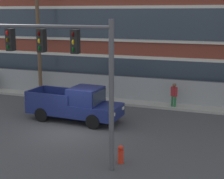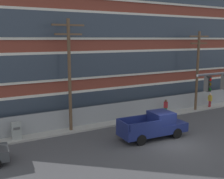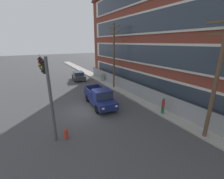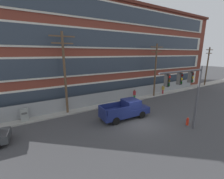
{
  "view_description": "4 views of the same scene",
  "coord_description": "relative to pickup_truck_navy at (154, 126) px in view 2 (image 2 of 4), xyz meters",
  "views": [
    {
      "loc": [
        7.79,
        -15.11,
        6.07
      ],
      "look_at": [
        1.39,
        2.86,
        1.76
      ],
      "focal_mm": 55.0,
      "sensor_mm": 36.0,
      "label": 1
    },
    {
      "loc": [
        -13.57,
        -14.5,
        7.58
      ],
      "look_at": [
        -2.31,
        5.16,
        3.45
      ],
      "focal_mm": 45.0,
      "sensor_mm": 36.0,
      "label": 2
    },
    {
      "loc": [
        13.41,
        -4.18,
        6.63
      ],
      "look_at": [
        -0.48,
        3.4,
        1.61
      ],
      "focal_mm": 24.0,
      "sensor_mm": 36.0,
      "label": 3
    },
    {
      "loc": [
        -9.68,
        -10.24,
        6.88
      ],
      "look_at": [
        -2.18,
        1.89,
        3.42
      ],
      "focal_mm": 24.0,
      "sensor_mm": 36.0,
      "label": 4
    }
  ],
  "objects": [
    {
      "name": "ground_plane",
      "position": [
        0.43,
        -1.89,
        -0.95
      ],
      "size": [
        160.0,
        160.0,
        0.0
      ],
      "primitive_type": "plane",
      "color": "#424244"
    },
    {
      "name": "brick_mill_building",
      "position": [
        4.65,
        10.8,
        6.09
      ],
      "size": [
        41.17,
        10.17,
        14.05
      ],
      "color": "brown",
      "rests_on": "ground"
    },
    {
      "name": "pedestrian_by_fence",
      "position": [
        11.11,
        4.31,
        0.03
      ],
      "size": [
        0.32,
        0.42,
        1.69
      ],
      "color": "maroon",
      "rests_on": "ground"
    },
    {
      "name": "electrical_cabinet",
      "position": [
        -9.38,
        4.56,
        -0.22
      ],
      "size": [
        0.7,
        0.43,
        1.46
      ],
      "color": "#939993",
      "rests_on": "ground"
    },
    {
      "name": "chain_link_fence",
      "position": [
        2.9,
        5.21,
        -0.04
      ],
      "size": [
        35.51,
        0.06,
        1.77
      ],
      "color": "gray",
      "rests_on": "ground"
    },
    {
      "name": "sidewalk_building_side",
      "position": [
        0.43,
        4.99,
        -0.87
      ],
      "size": [
        80.0,
        2.04,
        0.16
      ],
      "primitive_type": "cube",
      "color": "#9E9B93",
      "rests_on": "ground"
    },
    {
      "name": "pedestrian_near_cabinet",
      "position": [
        4.82,
        4.3,
        0.03
      ],
      "size": [
        0.45,
        0.45,
        1.69
      ],
      "color": "#236B38",
      "rests_on": "ground"
    },
    {
      "name": "pickup_truck_navy",
      "position": [
        0.0,
        0.0,
        0.0
      ],
      "size": [
        5.56,
        2.26,
        1.99
      ],
      "color": "navy",
      "rests_on": "ground"
    },
    {
      "name": "utility_pole_midblock",
      "position": [
        8.87,
        4.26,
        3.68
      ],
      "size": [
        2.59,
        0.26,
        8.3
      ],
      "color": "brown",
      "rests_on": "ground"
    },
    {
      "name": "utility_pole_near_corner",
      "position": [
        -5.05,
        4.54,
        4.11
      ],
      "size": [
        2.65,
        0.26,
        9.11
      ],
      "color": "brown",
      "rests_on": "ground"
    }
  ]
}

